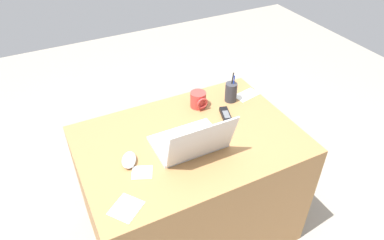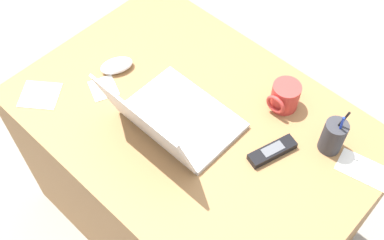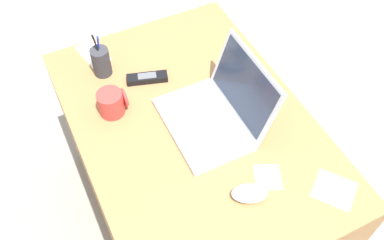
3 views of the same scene
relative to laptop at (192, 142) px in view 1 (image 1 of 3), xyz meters
name	(u,v)px [view 1 (image 1 of 3)]	position (x,y,z in m)	size (l,w,h in m)	color
ground_plane	(190,225)	(-0.03, -0.08, -0.77)	(6.00, 6.00, 0.00)	gray
desk	(190,186)	(-0.03, -0.08, -0.41)	(1.12, 0.78, 0.72)	#9E7042
laptop	(192,142)	(0.00, 0.00, 0.00)	(0.34, 0.31, 0.23)	silver
computer_mouse	(129,160)	(0.30, -0.05, -0.03)	(0.07, 0.11, 0.04)	white
coffee_mug_white	(198,100)	(-0.19, -0.30, 0.00)	(0.09, 0.10, 0.09)	#C63833
cordless_phone	(226,116)	(-0.28, -0.14, -0.04)	(0.09, 0.16, 0.03)	black
pen_holder	(231,92)	(-0.39, -0.27, 0.01)	(0.07, 0.07, 0.18)	#333338
paper_note_near_laptop	(247,95)	(-0.51, -0.28, -0.05)	(0.15, 0.08, 0.00)	white
paper_note_left	(142,172)	(0.27, 0.04, -0.05)	(0.09, 0.08, 0.00)	white
paper_note_right	(126,208)	(0.40, 0.20, -0.05)	(0.12, 0.11, 0.00)	white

